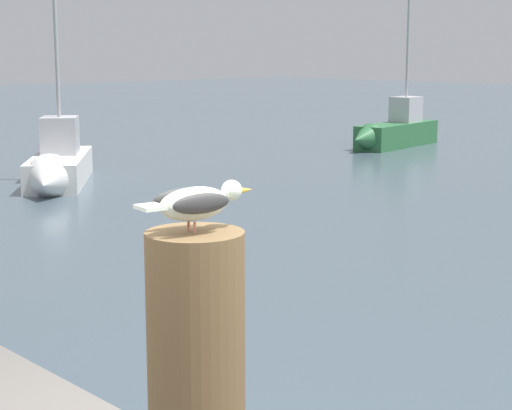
% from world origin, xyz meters
% --- Properties ---
extents(mooring_post, '(0.30, 0.30, 1.02)m').
position_xyz_m(mooring_post, '(0.52, -0.42, 1.66)').
color(mooring_post, brown).
rests_on(mooring_post, harbor_quay).
extents(seagull, '(0.17, 0.39, 0.14)m').
position_xyz_m(seagull, '(0.52, -0.41, 2.26)').
color(seagull, '#C67460').
rests_on(seagull, mooring_post).
extents(boat_green, '(1.44, 4.03, 4.23)m').
position_xyz_m(boat_green, '(-12.37, 17.20, 0.45)').
color(boat_green, '#2D6B3D').
rests_on(boat_green, ground_plane).
extents(boat_white, '(3.87, 3.27, 4.38)m').
position_xyz_m(boat_white, '(-12.67, 6.71, 0.40)').
color(boat_white, silver).
rests_on(boat_white, ground_plane).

